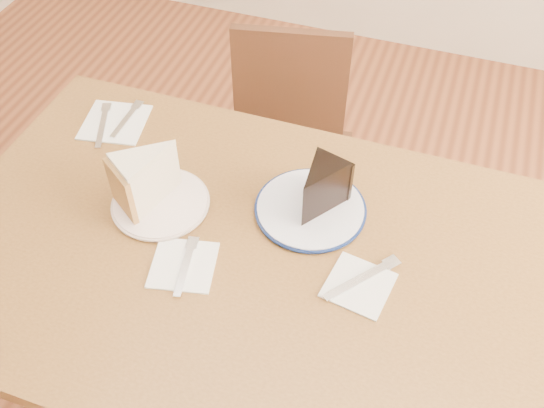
{
  "coord_description": "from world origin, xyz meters",
  "views": [
    {
      "loc": [
        0.31,
        -0.67,
        1.7
      ],
      "look_at": [
        0.05,
        0.1,
        0.8
      ],
      "focal_mm": 40.0,
      "sensor_mm": 36.0,
      "label": 1
    }
  ],
  "objects_px": {
    "table": "(236,279)",
    "carrot_cake": "(152,177)",
    "plate_navy": "(310,209)",
    "plate_cream": "(161,203)",
    "chair_far": "(284,158)",
    "chocolate_cake": "(318,193)"
  },
  "relations": [
    {
      "from": "table",
      "to": "chair_far",
      "type": "relative_size",
      "value": 1.5
    },
    {
      "from": "chair_far",
      "to": "carrot_cake",
      "type": "xyz_separation_m",
      "value": [
        -0.12,
        -0.51,
        0.37
      ]
    },
    {
      "from": "plate_navy",
      "to": "plate_cream",
      "type": "bearing_deg",
      "value": -163.71
    },
    {
      "from": "table",
      "to": "carrot_cake",
      "type": "bearing_deg",
      "value": 160.73
    },
    {
      "from": "plate_navy",
      "to": "table",
      "type": "bearing_deg",
      "value": -127.38
    },
    {
      "from": "chair_far",
      "to": "plate_navy",
      "type": "distance_m",
      "value": 0.57
    },
    {
      "from": "plate_cream",
      "to": "chocolate_cake",
      "type": "xyz_separation_m",
      "value": [
        0.31,
        0.09,
        0.05
      ]
    },
    {
      "from": "plate_navy",
      "to": "chocolate_cake",
      "type": "height_order",
      "value": "chocolate_cake"
    },
    {
      "from": "plate_cream",
      "to": "carrot_cake",
      "type": "distance_m",
      "value": 0.06
    },
    {
      "from": "chair_far",
      "to": "chocolate_cake",
      "type": "relative_size",
      "value": 6.93
    },
    {
      "from": "table",
      "to": "chocolate_cake",
      "type": "xyz_separation_m",
      "value": [
        0.13,
        0.15,
        0.16
      ]
    },
    {
      "from": "chair_far",
      "to": "carrot_cake",
      "type": "height_order",
      "value": "carrot_cake"
    },
    {
      "from": "plate_cream",
      "to": "plate_navy",
      "type": "xyz_separation_m",
      "value": [
        0.3,
        0.09,
        0.0
      ]
    },
    {
      "from": "carrot_cake",
      "to": "table",
      "type": "bearing_deg",
      "value": 15.06
    },
    {
      "from": "table",
      "to": "chair_far",
      "type": "distance_m",
      "value": 0.63
    },
    {
      "from": "carrot_cake",
      "to": "plate_cream",
      "type": "bearing_deg",
      "value": -1.59
    },
    {
      "from": "carrot_cake",
      "to": "chocolate_cake",
      "type": "distance_m",
      "value": 0.34
    },
    {
      "from": "table",
      "to": "chocolate_cake",
      "type": "height_order",
      "value": "chocolate_cake"
    },
    {
      "from": "table",
      "to": "carrot_cake",
      "type": "relative_size",
      "value": 9.26
    },
    {
      "from": "chair_far",
      "to": "plate_navy",
      "type": "relative_size",
      "value": 3.6
    },
    {
      "from": "chair_far",
      "to": "plate_cream",
      "type": "xyz_separation_m",
      "value": [
        -0.1,
        -0.53,
        0.31
      ]
    },
    {
      "from": "table",
      "to": "chair_far",
      "type": "xyz_separation_m",
      "value": [
        -0.09,
        0.59,
        -0.21
      ]
    }
  ]
}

